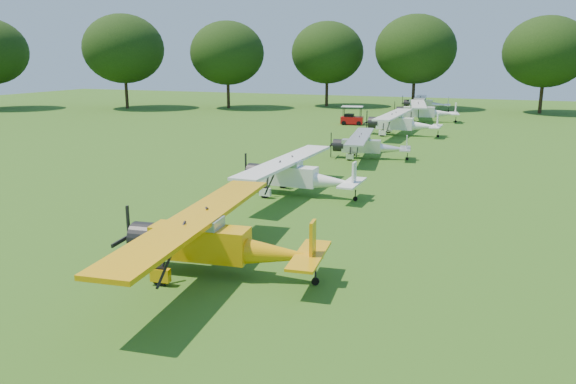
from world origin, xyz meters
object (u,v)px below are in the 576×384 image
(aircraft_5, at_px, (400,122))
(aircraft_6, at_px, (424,110))
(aircraft_3, at_px, (297,173))
(aircraft_7, at_px, (424,102))
(golf_cart, at_px, (352,118))
(aircraft_2, at_px, (214,239))
(aircraft_4, at_px, (367,144))

(aircraft_5, xyz_separation_m, aircraft_6, (0.43, 12.17, 0.02))
(aircraft_3, height_order, aircraft_7, aircraft_3)
(aircraft_6, bearing_deg, aircraft_7, 87.94)
(aircraft_5, relative_size, aircraft_7, 1.09)
(aircraft_3, height_order, golf_cart, aircraft_3)
(aircraft_6, height_order, golf_cart, aircraft_6)
(aircraft_6, distance_m, aircraft_7, 12.98)
(aircraft_2, relative_size, aircraft_3, 1.08)
(aircraft_2, xyz_separation_m, golf_cart, (-6.87, 43.37, -0.62))
(golf_cart, bearing_deg, aircraft_6, 30.69)
(aircraft_4, bearing_deg, aircraft_6, 80.52)
(aircraft_5, height_order, aircraft_6, aircraft_6)
(aircraft_6, xyz_separation_m, aircraft_7, (-1.73, 12.86, -0.13))
(aircraft_5, relative_size, aircraft_6, 0.98)
(aircraft_2, bearing_deg, aircraft_6, 83.53)
(aircraft_2, xyz_separation_m, aircraft_4, (-0.42, 23.67, -0.23))
(aircraft_7, height_order, golf_cart, aircraft_7)
(aircraft_4, bearing_deg, golf_cart, 99.62)
(aircraft_4, height_order, aircraft_6, aircraft_6)
(aircraft_3, distance_m, aircraft_4, 12.17)
(aircraft_5, bearing_deg, aircraft_4, -89.29)
(aircraft_2, height_order, aircraft_4, aircraft_2)
(aircraft_3, bearing_deg, aircraft_4, 86.75)
(aircraft_3, height_order, aircraft_4, aircraft_3)
(aircraft_2, height_order, aircraft_3, aircraft_2)
(aircraft_4, bearing_deg, aircraft_3, -102.89)
(aircraft_6, bearing_deg, aircraft_4, -100.69)
(aircraft_3, xyz_separation_m, aircraft_5, (0.94, 25.22, 0.08))
(aircraft_2, relative_size, aircraft_5, 1.01)
(aircraft_5, height_order, aircraft_7, aircraft_5)
(aircraft_6, relative_size, aircraft_7, 1.11)
(aircraft_4, bearing_deg, aircraft_5, 81.49)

